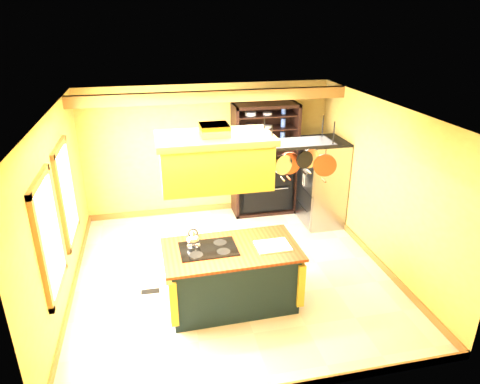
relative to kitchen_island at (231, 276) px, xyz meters
name	(u,v)px	position (x,y,z in m)	size (l,w,h in m)	color
floor	(232,273)	(0.16, 0.77, -0.47)	(5.00, 5.00, 0.00)	beige
ceiling	(231,110)	(0.16, 0.77, 2.23)	(5.00, 5.00, 0.00)	white
wall_back	(208,150)	(0.16, 3.27, 0.88)	(5.00, 0.02, 2.70)	gold
wall_front	(280,295)	(0.16, -1.73, 0.88)	(5.00, 0.02, 2.70)	gold
wall_left	(58,213)	(-2.34, 0.77, 0.88)	(0.02, 5.00, 2.70)	gold
wall_right	(380,185)	(2.66, 0.77, 0.88)	(0.02, 5.00, 2.70)	gold
ceiling_beam	(212,97)	(0.16, 2.47, 2.12)	(5.00, 0.15, 0.20)	brown
window_near	(49,236)	(-2.31, -0.03, 0.93)	(0.06, 1.06, 1.56)	brown
window_far	(67,193)	(-2.31, 1.37, 0.93)	(0.06, 1.06, 1.56)	brown
kitchen_island	(231,276)	(0.00, 0.00, 0.00)	(1.92, 1.09, 1.11)	black
range_hood	(215,159)	(-0.20, 0.00, 1.78)	(1.46, 0.83, 0.80)	gold
pot_rack	(298,152)	(0.91, 0.00, 1.79)	(1.00, 0.45, 0.77)	black
refrigerator	(322,185)	(2.27, 2.22, 0.35)	(0.74, 0.87, 1.69)	gray
hutch	(264,171)	(1.29, 3.01, 0.43)	(1.31, 0.60, 2.32)	black
floor_register	(150,291)	(-1.18, 0.53, -0.46)	(0.28, 0.12, 0.01)	black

